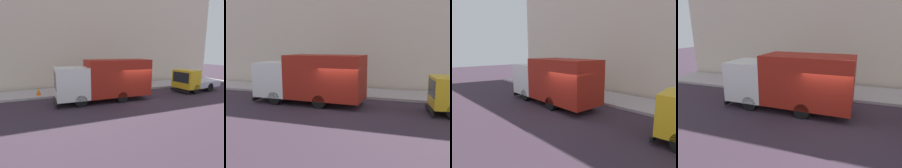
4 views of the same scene
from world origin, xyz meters
The scene contains 8 objects.
ground centered at (0.00, 0.00, 0.00)m, with size 80.00×80.00×0.00m, color #352734.
sidewalk centered at (4.80, 0.00, 0.09)m, with size 3.60×30.00×0.18m, color #B5A6A7.
building_facade centered at (7.10, 0.00, 5.80)m, with size 0.50×30.00×11.59m, color beige.
large_utility_truck centered at (0.71, 2.26, 1.73)m, with size 2.59×7.44×3.22m.
small_flatbed_truck centered at (0.74, -6.82, 0.99)m, with size 2.67×4.87×2.13m.
pedestrian_walking centered at (5.60, 3.30, 1.04)m, with size 0.43×0.43×1.65m.
traffic_cone_orange centered at (3.86, 7.17, 0.47)m, with size 0.41×0.41×0.58m, color orange.
street_sign_post centered at (3.41, 0.82, 1.75)m, with size 0.44×0.08×2.67m.
Camera 1 is at (-12.69, 7.10, 3.91)m, focal length 29.46 mm.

